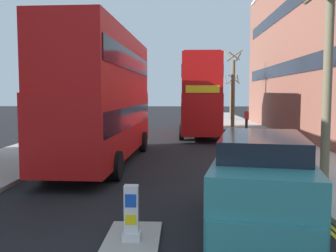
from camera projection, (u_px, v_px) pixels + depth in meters
sidewalk_right at (289, 152)px, 19.17m from camera, size 4.00×80.00×0.14m
sidewalk_left at (36, 151)px, 19.59m from camera, size 4.00×80.00×0.14m
kerb_line_outer at (256, 160)px, 17.25m from camera, size 0.10×56.00×0.01m
kerb_line_inner at (252, 160)px, 17.25m from camera, size 0.10×56.00×0.01m
traffic_island at (132, 242)px, 7.54m from camera, size 1.10×2.20×0.10m
keep_left_bollard at (131, 215)px, 7.49m from camera, size 0.36×0.28×1.11m
double_decker_bus_away at (104, 93)px, 16.31m from camera, size 3.10×10.89×5.64m
double_decker_bus_oncoming at (199, 94)px, 27.66m from camera, size 2.92×10.84×5.64m
taxi_minivan at (262, 185)px, 8.01m from camera, size 2.75×5.08×2.12m
pedestrian_far at (247, 119)px, 30.65m from camera, size 0.34×0.22×1.62m
street_tree_near at (328, 77)px, 12.63m from camera, size 1.63×1.62×7.04m
street_tree_mid at (231, 98)px, 42.16m from camera, size 1.62×1.58×5.03m
street_tree_far at (233, 90)px, 32.65m from camera, size 1.67×1.68×6.75m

